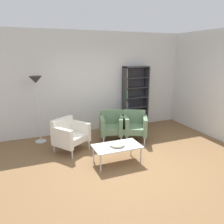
{
  "coord_description": "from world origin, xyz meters",
  "views": [
    {
      "loc": [
        -2.01,
        -3.84,
        2.3
      ],
      "look_at": [
        -0.11,
        0.84,
        0.95
      ],
      "focal_mm": 35.76,
      "sensor_mm": 36.0,
      "label": 1
    }
  ],
  "objects": [
    {
      "name": "plaster_back_panel",
      "position": [
        0.0,
        2.46,
        1.45
      ],
      "size": [
        6.4,
        0.12,
        2.9
      ],
      "primitive_type": "cube",
      "color": "silver",
      "rests_on": "ground_plane"
    },
    {
      "name": "armchair_spare_guest",
      "position": [
        0.66,
        1.21,
        0.41
      ],
      "size": [
        0.93,
        0.9,
        0.78
      ],
      "rotation": [
        0.0,
        0.0,
        -0.49
      ],
      "color": "slate",
      "rests_on": "ground_plane"
    },
    {
      "name": "armchair_near_window",
      "position": [
        -1.08,
        1.18,
        0.41
      ],
      "size": [
        0.95,
        0.93,
        0.78
      ],
      "rotation": [
        0.0,
        0.0,
        0.61
      ],
      "color": "white",
      "rests_on": "ground_plane"
    },
    {
      "name": "floor_lamp_torchiere",
      "position": [
        -1.69,
        2.01,
        1.45
      ],
      "size": [
        0.32,
        0.32,
        1.74
      ],
      "color": "silver",
      "rests_on": "ground_plane"
    },
    {
      "name": "armchair_corner_red",
      "position": [
        0.17,
        1.43,
        0.41
      ],
      "size": [
        0.85,
        0.81,
        0.78
      ],
      "rotation": [
        0.0,
        0.0,
        -0.25
      ],
      "color": "slate",
      "rests_on": "ground_plane"
    },
    {
      "name": "coffee_table_low",
      "position": [
        -0.28,
        0.15,
        0.37
      ],
      "size": [
        1.0,
        0.56,
        0.4
      ],
      "color": "silver",
      "rests_on": "ground_plane"
    },
    {
      "name": "plaster_right_partition",
      "position": [
        2.86,
        0.6,
        1.45
      ],
      "size": [
        0.12,
        5.2,
        2.9
      ],
      "primitive_type": "cube",
      "color": "silver",
      "rests_on": "ground_plane"
    },
    {
      "name": "decorative_bowl",
      "position": [
        -0.28,
        0.15,
        0.43
      ],
      "size": [
        0.32,
        0.32,
        0.05
      ],
      "color": "beige",
      "rests_on": "coffee_table_low"
    },
    {
      "name": "ground_plane",
      "position": [
        0.0,
        0.0,
        0.0
      ],
      "size": [
        8.32,
        8.32,
        0.0
      ],
      "primitive_type": "plane",
      "color": "brown"
    },
    {
      "name": "bookshelf_tall",
      "position": [
        1.2,
        2.26,
        0.93
      ],
      "size": [
        0.8,
        0.3,
        1.9
      ],
      "color": "#333338",
      "rests_on": "ground_plane"
    }
  ]
}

